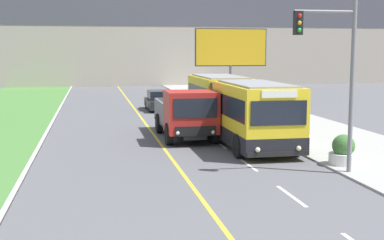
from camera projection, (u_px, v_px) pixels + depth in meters
The scene contains 10 objects.
apartment_block_background at pixel (115, 2), 68.30m from camera, with size 80.00×8.04×21.11m.
city_bus at pixel (235, 108), 26.93m from camera, with size 2.73×12.89×2.99m.
dump_truck at pixel (187, 115), 26.13m from camera, with size 2.45×6.63×2.49m.
car_distant at pixel (159, 101), 39.65m from camera, with size 1.80×4.30×1.45m.
traffic_light_mast at pixel (336, 65), 18.53m from camera, with size 2.28×0.32×6.11m.
billboard_large at pixel (231, 49), 44.74m from camera, with size 6.13×0.24×6.23m.
planter_round_near at pixel (343, 151), 20.33m from camera, with size 1.08×1.08×1.15m.
planter_round_second at pixel (299, 133), 24.83m from camera, with size 1.14×1.14×1.19m.
planter_round_third at pixel (264, 120), 29.28m from camera, with size 1.23×1.23×1.21m.
planter_round_far at pixel (245, 111), 33.82m from camera, with size 1.11×1.11×1.17m.
Camera 1 is at (-3.13, -7.17, 4.39)m, focal length 50.00 mm.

